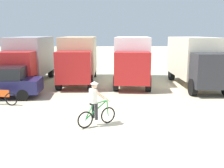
{
  "coord_description": "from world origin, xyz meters",
  "views": [
    {
      "loc": [
        -0.32,
        -9.45,
        3.67
      ],
      "look_at": [
        -0.17,
        3.24,
        1.1
      ],
      "focal_mm": 40.9,
      "sensor_mm": 36.0,
      "label": 1
    }
  ],
  "objects_px": {
    "box_truck_grey_hauler": "(29,57)",
    "box_truck_cream_rv": "(196,59)",
    "box_truck_avon_van": "(132,58)",
    "sedan_parked": "(4,83)",
    "cyclist_orange_shirt": "(96,105)",
    "bicycle_spare": "(2,98)",
    "box_truck_tan_camper": "(79,57)",
    "supply_crate": "(1,91)"
  },
  "relations": [
    {
      "from": "sedan_parked",
      "to": "supply_crate",
      "type": "xyz_separation_m",
      "value": [
        -0.33,
        0.38,
        -0.55
      ]
    },
    {
      "from": "box_truck_avon_van",
      "to": "supply_crate",
      "type": "relative_size",
      "value": 7.07
    },
    {
      "from": "sedan_parked",
      "to": "box_truck_grey_hauler",
      "type": "bearing_deg",
      "value": 88.0
    },
    {
      "from": "box_truck_tan_camper",
      "to": "box_truck_avon_van",
      "type": "bearing_deg",
      "value": -5.75
    },
    {
      "from": "cyclist_orange_shirt",
      "to": "bicycle_spare",
      "type": "distance_m",
      "value": 5.86
    },
    {
      "from": "box_truck_tan_camper",
      "to": "sedan_parked",
      "type": "distance_m",
      "value": 6.06
    },
    {
      "from": "cyclist_orange_shirt",
      "to": "bicycle_spare",
      "type": "xyz_separation_m",
      "value": [
        -4.99,
        3.04,
        -0.45
      ]
    },
    {
      "from": "supply_crate",
      "to": "sedan_parked",
      "type": "bearing_deg",
      "value": -48.63
    },
    {
      "from": "sedan_parked",
      "to": "cyclist_orange_shirt",
      "type": "xyz_separation_m",
      "value": [
        5.46,
        -4.57,
        -0.04
      ]
    },
    {
      "from": "cyclist_orange_shirt",
      "to": "bicycle_spare",
      "type": "bearing_deg",
      "value": 148.63
    },
    {
      "from": "box_truck_tan_camper",
      "to": "bicycle_spare",
      "type": "distance_m",
      "value": 7.15
    },
    {
      "from": "box_truck_tan_camper",
      "to": "box_truck_cream_rv",
      "type": "height_order",
      "value": "same"
    },
    {
      "from": "box_truck_grey_hauler",
      "to": "sedan_parked",
      "type": "distance_m",
      "value": 4.61
    },
    {
      "from": "box_truck_tan_camper",
      "to": "box_truck_avon_van",
      "type": "xyz_separation_m",
      "value": [
        3.96,
        -0.4,
        0.0
      ]
    },
    {
      "from": "box_truck_avon_van",
      "to": "box_truck_grey_hauler",
      "type": "bearing_deg",
      "value": 178.27
    },
    {
      "from": "box_truck_grey_hauler",
      "to": "box_truck_avon_van",
      "type": "relative_size",
      "value": 0.98
    },
    {
      "from": "box_truck_avon_van",
      "to": "box_truck_cream_rv",
      "type": "xyz_separation_m",
      "value": [
        4.23,
        -1.15,
        0.0
      ]
    },
    {
      "from": "cyclist_orange_shirt",
      "to": "supply_crate",
      "type": "distance_m",
      "value": 7.64
    },
    {
      "from": "box_truck_tan_camper",
      "to": "supply_crate",
      "type": "bearing_deg",
      "value": -133.56
    },
    {
      "from": "sedan_parked",
      "to": "box_truck_avon_van",
      "type": "bearing_deg",
      "value": 29.0
    },
    {
      "from": "bicycle_spare",
      "to": "supply_crate",
      "type": "bearing_deg",
      "value": 113.06
    },
    {
      "from": "box_truck_grey_hauler",
      "to": "box_truck_avon_van",
      "type": "height_order",
      "value": "same"
    },
    {
      "from": "box_truck_avon_van",
      "to": "sedan_parked",
      "type": "bearing_deg",
      "value": -151.0
    },
    {
      "from": "box_truck_avon_van",
      "to": "cyclist_orange_shirt",
      "type": "distance_m",
      "value": 9.17
    },
    {
      "from": "cyclist_orange_shirt",
      "to": "supply_crate",
      "type": "height_order",
      "value": "cyclist_orange_shirt"
    },
    {
      "from": "bicycle_spare",
      "to": "supply_crate",
      "type": "relative_size",
      "value": 1.75
    },
    {
      "from": "box_truck_grey_hauler",
      "to": "box_truck_cream_rv",
      "type": "bearing_deg",
      "value": -6.69
    },
    {
      "from": "box_truck_grey_hauler",
      "to": "cyclist_orange_shirt",
      "type": "distance_m",
      "value": 10.55
    },
    {
      "from": "box_truck_grey_hauler",
      "to": "cyclist_orange_shirt",
      "type": "relative_size",
      "value": 3.72
    },
    {
      "from": "box_truck_tan_camper",
      "to": "cyclist_orange_shirt",
      "type": "relative_size",
      "value": 3.72
    },
    {
      "from": "box_truck_grey_hauler",
      "to": "box_truck_cream_rv",
      "type": "relative_size",
      "value": 1.0
    },
    {
      "from": "sedan_parked",
      "to": "box_truck_tan_camper",
      "type": "bearing_deg",
      "value": 51.28
    },
    {
      "from": "box_truck_grey_hauler",
      "to": "supply_crate",
      "type": "xyz_separation_m",
      "value": [
        -0.49,
        -4.12,
        -1.54
      ]
    },
    {
      "from": "box_truck_cream_rv",
      "to": "cyclist_orange_shirt",
      "type": "relative_size",
      "value": 3.72
    },
    {
      "from": "box_truck_cream_rv",
      "to": "bicycle_spare",
      "type": "height_order",
      "value": "box_truck_cream_rv"
    },
    {
      "from": "box_truck_tan_camper",
      "to": "cyclist_orange_shirt",
      "type": "distance_m",
      "value": 9.45
    },
    {
      "from": "box_truck_cream_rv",
      "to": "bicycle_spare",
      "type": "distance_m",
      "value": 12.45
    },
    {
      "from": "box_truck_tan_camper",
      "to": "box_truck_avon_van",
      "type": "height_order",
      "value": "same"
    },
    {
      "from": "box_truck_cream_rv",
      "to": "box_truck_grey_hauler",
      "type": "bearing_deg",
      "value": 173.31
    },
    {
      "from": "box_truck_cream_rv",
      "to": "sedan_parked",
      "type": "distance_m",
      "value": 12.37
    },
    {
      "from": "box_truck_avon_van",
      "to": "bicycle_spare",
      "type": "bearing_deg",
      "value": -141.27
    },
    {
      "from": "box_truck_grey_hauler",
      "to": "box_truck_tan_camper",
      "type": "distance_m",
      "value": 3.59
    }
  ]
}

